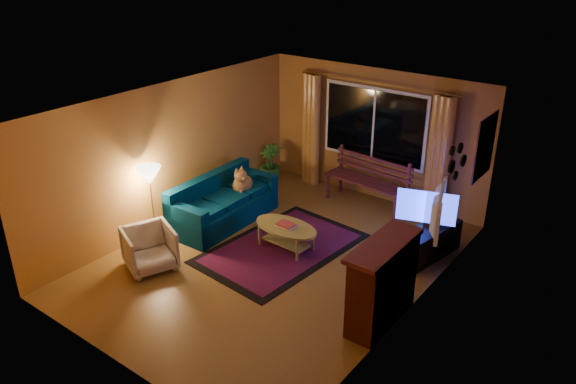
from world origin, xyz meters
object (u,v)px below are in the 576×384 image
Objects in this scene: bench at (366,194)px; tv_console at (429,242)px; armchair at (149,247)px; floor_lamp at (152,205)px; sofa at (224,201)px; coffee_table at (286,237)px.

tv_console is (1.70, -1.01, 0.01)m from bench.
bench is 2.27× the size of armchair.
floor_lamp is (-2.17, -3.24, 0.40)m from bench.
armchair is at bearing -45.45° from floor_lamp.
sofa reaches higher than coffee_table.
floor_lamp is 4.48m from tv_console.
coffee_table is at bearing -14.35° from armchair.
sofa is (-1.69, -2.08, 0.16)m from bench.
sofa is 3.55m from tv_console.
coffee_table is at bearing -91.57° from bench.
bench is at bearing 1.29° from armchair.
sofa is 1.57× the size of floor_lamp.
coffee_table is 0.93× the size of tv_console.
floor_lamp is 2.25m from coffee_table.
armchair is 0.56× the size of floor_lamp.
sofa is 1.80m from armchair.
floor_lamp is 1.06× the size of tv_console.
armchair is at bearing -127.43° from coffee_table.
floor_lamp reaches higher than bench.
armchair is 0.64× the size of coffee_table.
tv_console is (3.87, 2.23, -0.39)m from floor_lamp.
bench is at bearing 83.58° from coffee_table.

